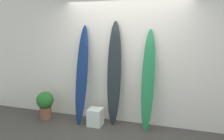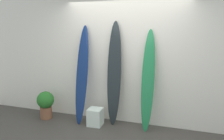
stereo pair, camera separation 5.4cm
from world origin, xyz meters
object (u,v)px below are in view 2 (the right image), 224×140
(surfboard_charcoal, at_px, (114,74))
(display_block_left, at_px, (95,117))
(surfboard_navy, at_px, (82,76))
(surfboard_emerald, at_px, (148,81))
(potted_plant, at_px, (46,103))

(surfboard_charcoal, xyz_separation_m, display_block_left, (-0.33, -0.21, -0.88))
(surfboard_navy, xyz_separation_m, display_block_left, (0.33, -0.11, -0.82))
(surfboard_navy, bearing_deg, surfboard_emerald, 2.75)
(surfboard_navy, xyz_separation_m, surfboard_charcoal, (0.67, 0.10, 0.06))
(surfboard_charcoal, distance_m, potted_plant, 1.68)
(surfboard_charcoal, distance_m, surfboard_emerald, 0.70)
(surfboard_navy, bearing_deg, surfboard_charcoal, 8.92)
(display_block_left, bearing_deg, surfboard_emerald, 9.56)
(surfboard_emerald, xyz_separation_m, potted_plant, (-2.20, -0.18, -0.63))
(potted_plant, bearing_deg, surfboard_navy, 7.47)
(display_block_left, bearing_deg, surfboard_navy, 162.13)
(display_block_left, distance_m, potted_plant, 1.19)
(surfboard_emerald, bearing_deg, potted_plant, -175.44)
(surfboard_emerald, bearing_deg, surfboard_charcoal, 176.74)
(surfboard_emerald, distance_m, potted_plant, 2.29)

